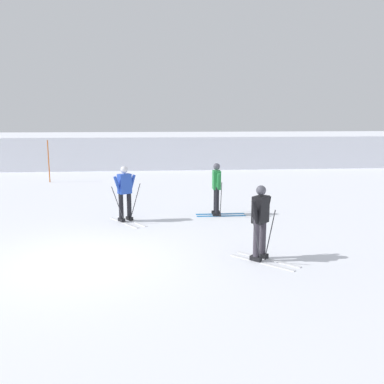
{
  "coord_description": "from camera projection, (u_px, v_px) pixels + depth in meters",
  "views": [
    {
      "loc": [
        1.7,
        -9.12,
        3.24
      ],
      "look_at": [
        2.79,
        3.49,
        0.9
      ],
      "focal_mm": 39.38,
      "sensor_mm": 36.0,
      "label": 1
    }
  ],
  "objects": [
    {
      "name": "ground_plane",
      "position": [
        81.0,
        262.0,
        9.38
      ],
      "size": [
        120.0,
        120.0,
        0.0
      ],
      "primitive_type": "plane",
      "color": "white"
    },
    {
      "name": "far_snow_ridge",
      "position": [
        130.0,
        149.0,
        28.1
      ],
      "size": [
        80.0,
        7.79,
        1.93
      ],
      "primitive_type": "cube",
      "color": "white",
      "rests_on": "ground"
    },
    {
      "name": "skier_green",
      "position": [
        217.0,
        188.0,
        13.55
      ],
      "size": [
        1.6,
        1.0,
        1.71
      ],
      "color": "#237AC6",
      "rests_on": "ground"
    },
    {
      "name": "skier_blue",
      "position": [
        125.0,
        192.0,
        12.78
      ],
      "size": [
        1.2,
        1.54,
        1.71
      ],
      "color": "silver",
      "rests_on": "ground"
    },
    {
      "name": "skier_black",
      "position": [
        261.0,
        221.0,
        9.34
      ],
      "size": [
        1.39,
        1.39,
        1.71
      ],
      "color": "silver",
      "rests_on": "ground"
    },
    {
      "name": "trail_marker_pole",
      "position": [
        49.0,
        161.0,
        20.25
      ],
      "size": [
        0.05,
        0.05,
        2.03
      ],
      "primitive_type": "cylinder",
      "color": "#C65614",
      "rests_on": "ground"
    }
  ]
}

